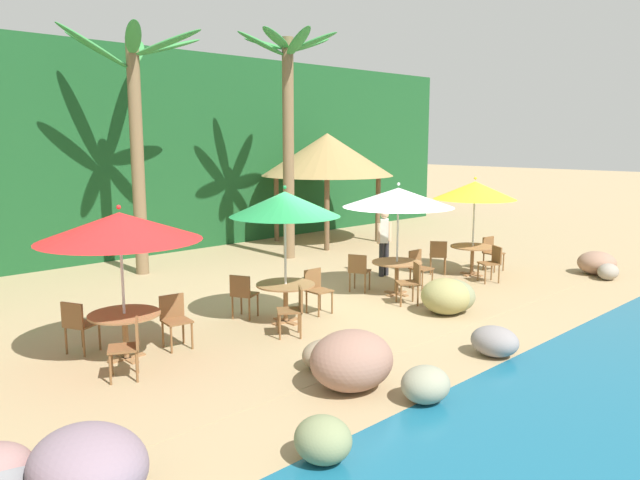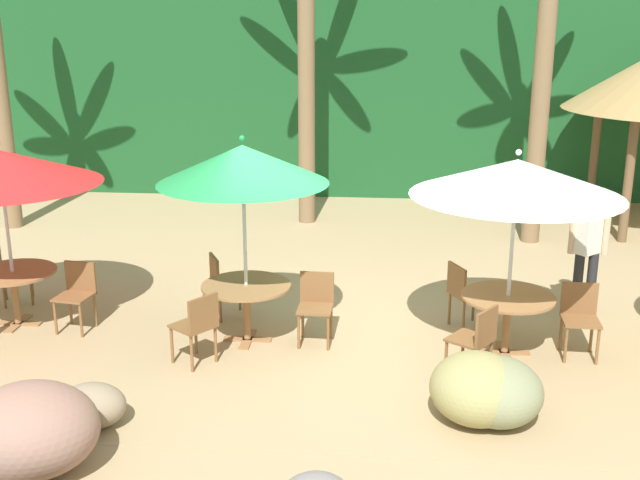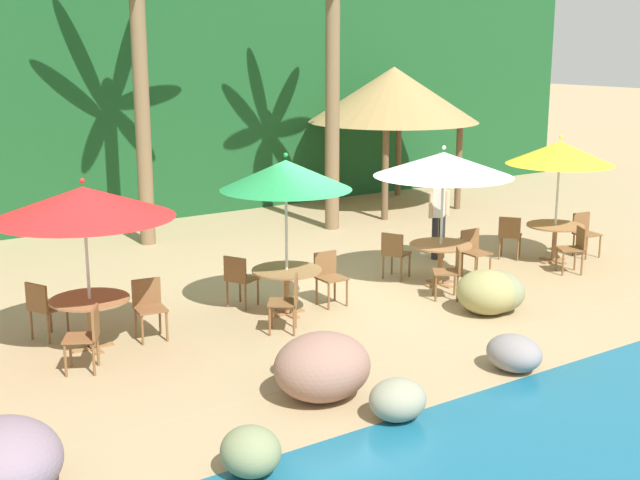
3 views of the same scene
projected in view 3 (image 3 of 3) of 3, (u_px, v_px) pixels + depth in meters
ground_plane at (340, 302)px, 14.20m from camera, size 120.00×120.00×0.00m
terrace_deck at (340, 302)px, 14.20m from camera, size 18.00×5.20×0.01m
foliage_backdrop at (123, 92)px, 20.73m from camera, size 28.00×2.40×6.00m
rock_seawall at (372, 360)px, 10.73m from camera, size 16.76×3.29×0.82m
umbrella_red at (83, 202)px, 11.56m from camera, size 2.47×2.47×2.43m
dining_table_red at (90, 307)px, 11.90m from camera, size 1.10×1.10×0.74m
chair_red_seaward at (149, 304)px, 12.37m from camera, size 0.48×0.48×0.87m
chair_red_inland at (43, 306)px, 12.27m from camera, size 0.56×0.56×0.87m
chair_red_left at (88, 334)px, 11.11m from camera, size 0.58×0.57×0.87m
umbrella_green at (286, 175)px, 13.04m from camera, size 2.04×2.04×2.57m
dining_table_green at (287, 277)px, 13.41m from camera, size 1.10×1.10×0.74m
chair_green_seaward at (329, 274)px, 13.96m from camera, size 0.43×0.44×0.87m
chair_green_inland at (239, 277)px, 13.77m from camera, size 0.57×0.56×0.87m
chair_green_left at (289, 299)px, 12.60m from camera, size 0.59×0.59×0.87m
umbrella_white at (444, 164)px, 14.71m from camera, size 2.42×2.42×2.48m
dining_table_white at (441, 251)px, 15.06m from camera, size 1.10×1.10×0.74m
chair_white_seaward at (473, 249)px, 15.59m from camera, size 0.44×0.45×0.87m
chair_white_inland at (395, 252)px, 15.42m from camera, size 0.57×0.56×0.87m
chair_white_left at (451, 269)px, 14.25m from camera, size 0.59×0.59×0.87m
umbrella_yellow at (560, 153)px, 16.28m from camera, size 2.04×2.04×2.48m
dining_table_yellow at (555, 231)px, 16.63m from camera, size 1.10×1.10×0.74m
chair_yellow_seaward at (584, 231)px, 17.10m from camera, size 0.47×0.48×0.87m
chair_yellow_inland at (510, 234)px, 16.83m from camera, size 0.59×0.59×0.87m
chair_yellow_left at (575, 246)px, 15.83m from camera, size 0.58×0.58×0.87m
palm_tree_second at (139, 46)px, 17.32m from camera, size 3.60×3.31×6.06m
palm_tree_third at (333, 38)px, 18.73m from camera, size 2.82×2.82×6.30m
palapa_hut at (394, 95)px, 21.67m from camera, size 4.35×4.35×3.58m
waiter_in_white at (439, 210)px, 16.78m from camera, size 0.52×0.37×1.70m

